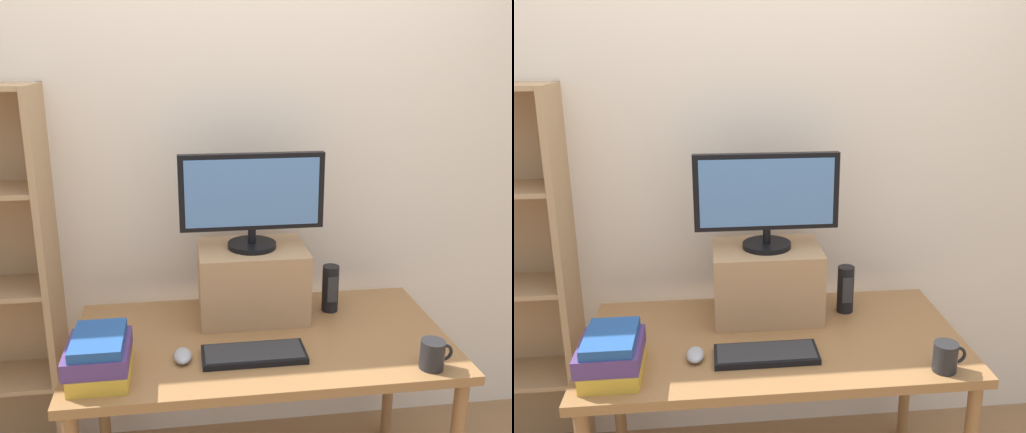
% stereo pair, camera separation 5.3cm
% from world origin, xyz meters
% --- Properties ---
extents(back_wall, '(7.00, 0.08, 2.60)m').
position_xyz_m(back_wall, '(0.00, 0.55, 1.30)').
color(back_wall, beige).
rests_on(back_wall, ground_plane).
extents(desk, '(1.44, 0.75, 0.76)m').
position_xyz_m(desk, '(0.00, 0.00, 0.68)').
color(desk, olive).
rests_on(desk, ground_plane).
extents(riser_box, '(0.43, 0.31, 0.30)m').
position_xyz_m(riser_box, '(-0.01, 0.20, 0.90)').
color(riser_box, '#A87F56').
rests_on(riser_box, desk).
extents(computer_monitor, '(0.57, 0.20, 0.39)m').
position_xyz_m(computer_monitor, '(-0.01, 0.20, 1.26)').
color(computer_monitor, black).
rests_on(computer_monitor, riser_box).
extents(keyboard, '(0.38, 0.15, 0.02)m').
position_xyz_m(keyboard, '(-0.05, -0.15, 0.77)').
color(keyboard, black).
rests_on(keyboard, desk).
extents(computer_mouse, '(0.06, 0.10, 0.04)m').
position_xyz_m(computer_mouse, '(-0.30, -0.13, 0.77)').
color(computer_mouse, '#99999E').
rests_on(computer_mouse, desk).
extents(book_stack, '(0.21, 0.26, 0.15)m').
position_xyz_m(book_stack, '(-0.58, -0.19, 0.83)').
color(book_stack, gold).
rests_on(book_stack, desk).
extents(coffee_mug, '(0.12, 0.08, 0.10)m').
position_xyz_m(coffee_mug, '(0.56, -0.30, 0.81)').
color(coffee_mug, black).
rests_on(coffee_mug, desk).
extents(desk_speaker, '(0.07, 0.07, 0.20)m').
position_xyz_m(desk_speaker, '(0.32, 0.19, 0.86)').
color(desk_speaker, black).
rests_on(desk_speaker, desk).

